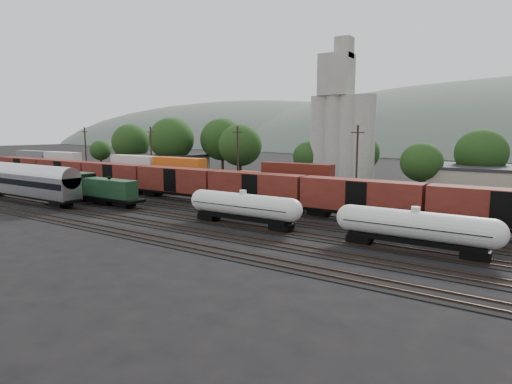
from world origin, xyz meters
The scene contains 13 objects.
ground centered at (0.00, 0.00, 0.00)m, with size 600.00×600.00×0.00m, color black.
tracks centered at (0.00, 0.00, 0.05)m, with size 180.00×33.20×0.20m.
green_locomotive centered at (-18.51, -5.00, 2.47)m, with size 16.30×2.88×4.31m.
tank_car_a centered at (8.45, -5.00, 2.40)m, with size 15.24×2.73×3.99m.
tank_car_b centered at (27.75, -5.00, 2.38)m, with size 15.12×2.71×3.96m.
passenger_coach centered at (-29.86, -10.00, 3.51)m, with size 25.31×3.12×5.75m.
orange_locomotive centered at (2.93, 10.00, 2.52)m, with size 17.69×2.95×4.42m.
boxcar_string centered at (26.56, 5.00, 3.12)m, with size 184.40×2.90×4.20m.
container_wall centered at (-11.14, 15.00, 2.60)m, with size 160.00×2.60×5.80m.
grain_silo centered at (3.28, 36.00, 11.26)m, with size 13.40×5.00×29.00m.
industrial_sheds centered at (6.63, 35.25, 2.56)m, with size 119.38×17.26×5.10m.
tree_band centered at (-5.47, 36.10, 7.57)m, with size 159.10×18.95×14.36m.
utility_poles centered at (0.00, 22.00, 6.21)m, with size 122.20×0.36×12.00m.
Camera 1 is at (36.86, -44.93, 11.12)m, focal length 30.00 mm.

